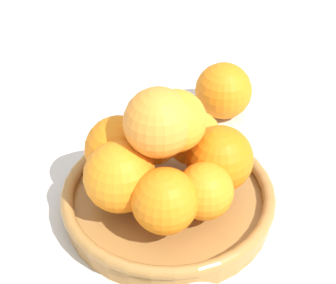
{
  "coord_description": "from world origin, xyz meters",
  "views": [
    {
      "loc": [
        -0.44,
        0.21,
        0.49
      ],
      "look_at": [
        0.0,
        0.0,
        0.1
      ],
      "focal_mm": 60.0,
      "sensor_mm": 36.0,
      "label": 1
    }
  ],
  "objects": [
    {
      "name": "ground_plane",
      "position": [
        0.0,
        0.0,
        0.0
      ],
      "size": [
        4.0,
        4.0,
        0.0
      ],
      "primitive_type": "plane",
      "color": "beige"
    },
    {
      "name": "orange_pile",
      "position": [
        0.0,
        0.0,
        0.09
      ],
      "size": [
        0.18,
        0.2,
        0.14
      ],
      "color": "orange",
      "rests_on": "fruit_bowl"
    },
    {
      "name": "fruit_bowl",
      "position": [
        0.0,
        0.0,
        0.02
      ],
      "size": [
        0.26,
        0.26,
        0.04
      ],
      "color": "#A57238",
      "rests_on": "ground_plane"
    },
    {
      "name": "stray_orange",
      "position": [
        0.15,
        -0.16,
        0.04
      ],
      "size": [
        0.08,
        0.08,
        0.08
      ],
      "primitive_type": "sphere",
      "color": "orange",
      "rests_on": "ground_plane"
    }
  ]
}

